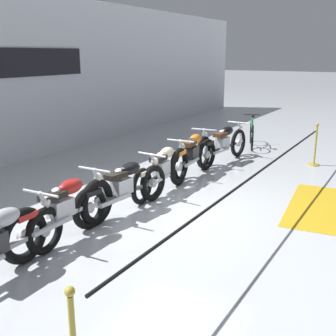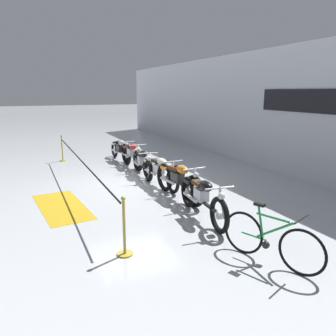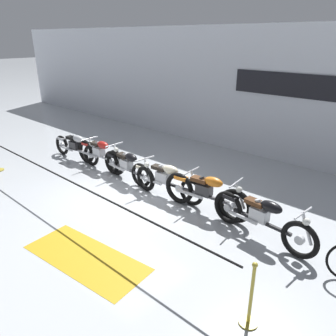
{
  "view_description": "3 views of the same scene",
  "coord_description": "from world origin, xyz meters",
  "px_view_note": "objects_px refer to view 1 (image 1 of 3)",
  "views": [
    {
      "loc": [
        -6.23,
        -3.54,
        2.69
      ],
      "look_at": [
        0.58,
        0.46,
        0.53
      ],
      "focal_mm": 45.0,
      "sensor_mm": 36.0,
      "label": 1
    },
    {
      "loc": [
        9.33,
        -2.99,
        2.75
      ],
      "look_at": [
        0.63,
        0.93,
        0.51
      ],
      "focal_mm": 35.0,
      "sensor_mm": 36.0,
      "label": 2
    },
    {
      "loc": [
        5.85,
        -4.93,
        3.81
      ],
      "look_at": [
        0.38,
        1.07,
        0.55
      ],
      "focal_mm": 35.0,
      "sensor_mm": 36.0,
      "label": 3
    }
  ],
  "objects_px": {
    "motorcycle_red_1": "(64,212)",
    "motorcycle_black_5": "(224,144)",
    "motorcycle_black_2": "(124,188)",
    "motorcycle_cream_3": "(163,169)",
    "stanchion_far_left": "(226,207)",
    "floor_banner": "(318,206)",
    "motorcycle_orange_4": "(192,155)",
    "stanchion_mid_left": "(315,151)",
    "bicycle": "(252,133)"
  },
  "relations": [
    {
      "from": "motorcycle_red_1",
      "to": "motorcycle_orange_4",
      "type": "relative_size",
      "value": 0.99
    },
    {
      "from": "motorcycle_cream_3",
      "to": "stanchion_mid_left",
      "type": "distance_m",
      "value": 4.24
    },
    {
      "from": "motorcycle_black_5",
      "to": "stanchion_mid_left",
      "type": "relative_size",
      "value": 2.26
    },
    {
      "from": "motorcycle_cream_3",
      "to": "motorcycle_orange_4",
      "type": "distance_m",
      "value": 1.28
    },
    {
      "from": "motorcycle_black_5",
      "to": "floor_banner",
      "type": "bearing_deg",
      "value": -126.99
    },
    {
      "from": "motorcycle_orange_4",
      "to": "floor_banner",
      "type": "bearing_deg",
      "value": -102.01
    },
    {
      "from": "bicycle",
      "to": "stanchion_mid_left",
      "type": "xyz_separation_m",
      "value": [
        -1.25,
        -2.07,
        -0.04
      ]
    },
    {
      "from": "motorcycle_black_2",
      "to": "bicycle",
      "type": "distance_m",
      "value": 6.27
    },
    {
      "from": "stanchion_mid_left",
      "to": "bicycle",
      "type": "bearing_deg",
      "value": 58.89
    },
    {
      "from": "motorcycle_cream_3",
      "to": "stanchion_far_left",
      "type": "relative_size",
      "value": 0.27
    },
    {
      "from": "bicycle",
      "to": "stanchion_mid_left",
      "type": "height_order",
      "value": "stanchion_mid_left"
    },
    {
      "from": "motorcycle_orange_4",
      "to": "floor_banner",
      "type": "height_order",
      "value": "motorcycle_orange_4"
    },
    {
      "from": "motorcycle_orange_4",
      "to": "bicycle",
      "type": "bearing_deg",
      "value": -1.74
    },
    {
      "from": "bicycle",
      "to": "stanchion_far_left",
      "type": "xyz_separation_m",
      "value": [
        -6.87,
        -2.07,
        0.32
      ]
    },
    {
      "from": "bicycle",
      "to": "floor_banner",
      "type": "distance_m",
      "value": 5.07
    },
    {
      "from": "motorcycle_orange_4",
      "to": "motorcycle_black_5",
      "type": "distance_m",
      "value": 1.46
    },
    {
      "from": "motorcycle_black_2",
      "to": "floor_banner",
      "type": "distance_m",
      "value": 3.52
    },
    {
      "from": "motorcycle_black_2",
      "to": "motorcycle_cream_3",
      "type": "xyz_separation_m",
      "value": [
        1.37,
        0.05,
        0.01
      ]
    },
    {
      "from": "motorcycle_red_1",
      "to": "bicycle",
      "type": "xyz_separation_m",
      "value": [
        7.63,
        -0.14,
        -0.07
      ]
    },
    {
      "from": "motorcycle_orange_4",
      "to": "motorcycle_red_1",
      "type": "bearing_deg",
      "value": 179.59
    },
    {
      "from": "motorcycle_red_1",
      "to": "motorcycle_cream_3",
      "type": "relative_size",
      "value": 0.96
    },
    {
      "from": "motorcycle_cream_3",
      "to": "stanchion_far_left",
      "type": "xyz_separation_m",
      "value": [
        -1.98,
        -2.18,
        0.25
      ]
    },
    {
      "from": "motorcycle_red_1",
      "to": "motorcycle_orange_4",
      "type": "bearing_deg",
      "value": -0.41
    },
    {
      "from": "motorcycle_black_2",
      "to": "floor_banner",
      "type": "height_order",
      "value": "motorcycle_black_2"
    },
    {
      "from": "motorcycle_cream_3",
      "to": "motorcycle_orange_4",
      "type": "height_order",
      "value": "motorcycle_orange_4"
    },
    {
      "from": "motorcycle_black_2",
      "to": "motorcycle_black_5",
      "type": "xyz_separation_m",
      "value": [
        4.11,
        -0.09,
        0.03
      ]
    },
    {
      "from": "stanchion_mid_left",
      "to": "motorcycle_red_1",
      "type": "bearing_deg",
      "value": 160.91
    },
    {
      "from": "motorcycle_red_1",
      "to": "floor_banner",
      "type": "bearing_deg",
      "value": -40.54
    },
    {
      "from": "motorcycle_black_5",
      "to": "stanchion_mid_left",
      "type": "distance_m",
      "value": 2.24
    },
    {
      "from": "floor_banner",
      "to": "motorcycle_cream_3",
      "type": "bearing_deg",
      "value": 96.9
    },
    {
      "from": "motorcycle_red_1",
      "to": "motorcycle_black_2",
      "type": "xyz_separation_m",
      "value": [
        1.37,
        -0.08,
        -0.02
      ]
    },
    {
      "from": "motorcycle_cream_3",
      "to": "bicycle",
      "type": "xyz_separation_m",
      "value": [
        4.89,
        -0.11,
        -0.06
      ]
    },
    {
      "from": "motorcycle_orange_4",
      "to": "stanchion_far_left",
      "type": "height_order",
      "value": "stanchion_far_left"
    },
    {
      "from": "motorcycle_cream_3",
      "to": "motorcycle_red_1",
      "type": "bearing_deg",
      "value": 179.34
    },
    {
      "from": "motorcycle_red_1",
      "to": "motorcycle_black_5",
      "type": "height_order",
      "value": "motorcycle_red_1"
    },
    {
      "from": "motorcycle_black_2",
      "to": "bicycle",
      "type": "height_order",
      "value": "bicycle"
    },
    {
      "from": "motorcycle_red_1",
      "to": "motorcycle_black_5",
      "type": "xyz_separation_m",
      "value": [
        5.48,
        -0.16,
        0.01
      ]
    },
    {
      "from": "motorcycle_orange_4",
      "to": "motorcycle_black_5",
      "type": "xyz_separation_m",
      "value": [
        1.46,
        -0.14,
        -0.01
      ]
    },
    {
      "from": "motorcycle_cream_3",
      "to": "motorcycle_black_5",
      "type": "height_order",
      "value": "motorcycle_black_5"
    },
    {
      "from": "floor_banner",
      "to": "bicycle",
      "type": "bearing_deg",
      "value": 27.21
    },
    {
      "from": "motorcycle_cream_3",
      "to": "stanchion_mid_left",
      "type": "bearing_deg",
      "value": -30.88
    },
    {
      "from": "motorcycle_cream_3",
      "to": "motorcycle_orange_4",
      "type": "relative_size",
      "value": 1.03
    },
    {
      "from": "bicycle",
      "to": "stanchion_mid_left",
      "type": "relative_size",
      "value": 1.58
    },
    {
      "from": "floor_banner",
      "to": "motorcycle_red_1",
      "type": "bearing_deg",
      "value": 133.35
    },
    {
      "from": "stanchion_far_left",
      "to": "motorcycle_black_5",
      "type": "bearing_deg",
      "value": 23.41
    },
    {
      "from": "bicycle",
      "to": "stanchion_mid_left",
      "type": "bearing_deg",
      "value": -121.11
    },
    {
      "from": "motorcycle_cream_3",
      "to": "floor_banner",
      "type": "xyz_separation_m",
      "value": [
        0.67,
        -2.88,
        -0.46
      ]
    },
    {
      "from": "motorcycle_red_1",
      "to": "bicycle",
      "type": "bearing_deg",
      "value": -1.04
    },
    {
      "from": "stanchion_far_left",
      "to": "floor_banner",
      "type": "distance_m",
      "value": 2.83
    },
    {
      "from": "motorcycle_black_2",
      "to": "stanchion_far_left",
      "type": "height_order",
      "value": "stanchion_far_left"
    }
  ]
}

